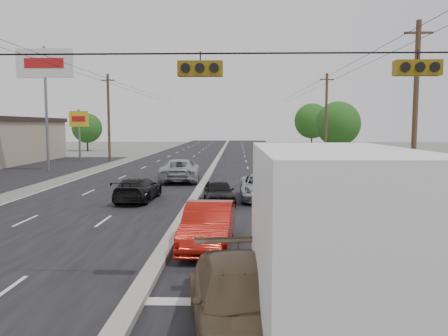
{
  "coord_description": "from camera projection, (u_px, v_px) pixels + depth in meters",
  "views": [
    {
      "loc": [
        2.36,
        -10.33,
        4.13
      ],
      "look_at": [
        1.77,
        9.46,
        2.2
      ],
      "focal_mm": 35.0,
      "sensor_mm": 36.0,
      "label": 1
    }
  ],
  "objects": [
    {
      "name": "ground",
      "position": [
        141.0,
        294.0,
        10.74
      ],
      "size": [
        200.0,
        200.0,
        0.0
      ],
      "primitive_type": "plane",
      "color": "#606356",
      "rests_on": "ground"
    },
    {
      "name": "road_surface",
      "position": [
        212.0,
        170.0,
        40.59
      ],
      "size": [
        20.0,
        160.0,
        0.02
      ],
      "primitive_type": "cube",
      "color": "black",
      "rests_on": "ground"
    },
    {
      "name": "center_median",
      "position": [
        212.0,
        169.0,
        40.58
      ],
      "size": [
        0.5,
        160.0,
        0.2
      ],
      "primitive_type": "cube",
      "color": "gray",
      "rests_on": "ground"
    },
    {
      "name": "parking_lot",
      "position": [
        3.0,
        176.0,
        36.12
      ],
      "size": [
        10.0,
        42.0,
        0.02
      ],
      "primitive_type": "cube",
      "color": "black",
      "rests_on": "ground"
    },
    {
      "name": "utility_pole_left_c",
      "position": [
        109.0,
        117.0,
        50.41
      ],
      "size": [
        1.6,
        0.3,
        10.0
      ],
      "color": "#422D1E",
      "rests_on": "ground"
    },
    {
      "name": "utility_pole_right_b",
      "position": [
        415.0,
        108.0,
        24.8
      ],
      "size": [
        1.6,
        0.3,
        10.0
      ],
      "color": "#422D1E",
      "rests_on": "ground"
    },
    {
      "name": "utility_pole_right_c",
      "position": [
        326.0,
        117.0,
        49.67
      ],
      "size": [
        1.6,
        0.3,
        10.0
      ],
      "color": "#422D1E",
      "rests_on": "ground"
    },
    {
      "name": "traffic_signals",
      "position": [
        196.0,
        67.0,
        10.17
      ],
      "size": [
        25.0,
        0.3,
        0.54
      ],
      "color": "black",
      "rests_on": "ground"
    },
    {
      "name": "pole_sign_billboard",
      "position": [
        45.0,
        71.0,
        38.17
      ],
      "size": [
        5.0,
        0.25,
        11.0
      ],
      "color": "slate",
      "rests_on": "ground"
    },
    {
      "name": "pole_sign_far",
      "position": [
        79.0,
        123.0,
        50.59
      ],
      "size": [
        2.2,
        0.25,
        6.0
      ],
      "color": "slate",
      "rests_on": "ground"
    },
    {
      "name": "tree_left_far",
      "position": [
        87.0,
        128.0,
        70.73
      ],
      "size": [
        4.8,
        4.8,
        6.12
      ],
      "color": "#382619",
      "rests_on": "ground"
    },
    {
      "name": "tree_right_mid",
      "position": [
        338.0,
        124.0,
        54.64
      ],
      "size": [
        5.6,
        5.6,
        7.14
      ],
      "color": "#382619",
      "rests_on": "ground"
    },
    {
      "name": "tree_right_far",
      "position": [
        312.0,
        121.0,
        79.42
      ],
      "size": [
        6.4,
        6.4,
        8.16
      ],
      "color": "#382619",
      "rests_on": "ground"
    },
    {
      "name": "box_truck",
      "position": [
        325.0,
        240.0,
        8.49
      ],
      "size": [
        2.67,
        7.38,
        3.73
      ],
      "rotation": [
        0.0,
        0.0,
        0.01
      ],
      "color": "black",
      "rests_on": "ground"
    },
    {
      "name": "tan_sedan",
      "position": [
        243.0,
        303.0,
        8.43
      ],
      "size": [
        2.64,
        5.13,
        1.42
      ],
      "primitive_type": "imported",
      "rotation": [
        0.0,
        0.0,
        0.14
      ],
      "color": "brown",
      "rests_on": "ground"
    },
    {
      "name": "red_sedan",
      "position": [
        208.0,
        226.0,
        14.77
      ],
      "size": [
        1.76,
        4.59,
        1.49
      ],
      "primitive_type": "imported",
      "rotation": [
        0.0,
        0.0,
        -0.04
      ],
      "color": "#9D1109",
      "rests_on": "ground"
    },
    {
      "name": "queue_car_a",
      "position": [
        219.0,
        192.0,
        23.03
      ],
      "size": [
        1.99,
        3.91,
        1.27
      ],
      "primitive_type": "imported",
      "rotation": [
        0.0,
        0.0,
        0.13
      ],
      "color": "black",
      "rests_on": "ground"
    },
    {
      "name": "queue_car_b",
      "position": [
        332.0,
        210.0,
        17.49
      ],
      "size": [
        1.9,
        4.57,
        1.47
      ],
      "primitive_type": "imported",
      "rotation": [
        0.0,
        0.0,
        0.08
      ],
      "color": "silver",
      "rests_on": "ground"
    },
    {
      "name": "queue_car_c",
      "position": [
        261.0,
        187.0,
        24.34
      ],
      "size": [
        2.35,
        5.04,
        1.4
      ],
      "primitive_type": "imported",
      "rotation": [
        0.0,
        0.0,
        0.0
      ],
      "color": "#999CA0",
      "rests_on": "ground"
    },
    {
      "name": "queue_car_d",
      "position": [
        422.0,
        214.0,
        16.88
      ],
      "size": [
        2.31,
        4.96,
        1.4
      ],
      "primitive_type": "imported",
      "rotation": [
        0.0,
        0.0,
        -0.07
      ],
      "color": "navy",
      "rests_on": "ground"
    },
    {
      "name": "queue_car_e",
      "position": [
        380.0,
        192.0,
        22.06
      ],
      "size": [
        2.32,
        4.76,
        1.56
      ],
      "primitive_type": "imported",
      "rotation": [
        0.0,
        0.0,
        -0.1
      ],
      "color": "maroon",
      "rests_on": "ground"
    },
    {
      "name": "oncoming_near",
      "position": [
        138.0,
        189.0,
        23.89
      ],
      "size": [
        2.08,
        4.63,
        1.32
      ],
      "primitive_type": "imported",
      "rotation": [
        0.0,
        0.0,
        3.09
      ],
      "color": "black",
      "rests_on": "ground"
    },
    {
      "name": "oncoming_far",
      "position": [
        180.0,
        170.0,
        32.3
      ],
      "size": [
        3.13,
        6.1,
        1.65
      ],
      "primitive_type": "imported",
      "rotation": [
        0.0,
        0.0,
        3.21
      ],
      "color": "#9D9FA4",
      "rests_on": "ground"
    }
  ]
}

